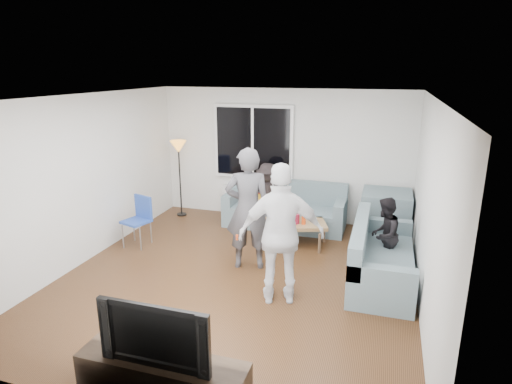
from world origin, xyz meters
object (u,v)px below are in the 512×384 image
(side_chair, at_px, (136,222))
(player_right, at_px, (282,235))
(sofa_back_section, at_px, (285,205))
(floor_lamp, at_px, (180,179))
(coffee_table, at_px, (293,233))
(sofa_right_section, at_px, (383,253))
(player_left, at_px, (248,209))
(spectator_right, at_px, (384,235))
(spectator_back, at_px, (267,194))
(tv_console, at_px, (163,380))
(television, at_px, (160,330))

(side_chair, xyz_separation_m, player_right, (2.81, -1.05, 0.50))
(sofa_back_section, height_order, player_right, player_right)
(sofa_back_section, xyz_separation_m, floor_lamp, (-2.21, 0.02, 0.36))
(coffee_table, bearing_deg, sofa_right_section, -31.32)
(side_chair, xyz_separation_m, player_left, (2.09, -0.20, 0.51))
(coffee_table, bearing_deg, spectator_right, -21.40)
(side_chair, relative_size, spectator_back, 0.70)
(player_right, distance_m, spectator_right, 1.86)
(spectator_right, bearing_deg, tv_console, -12.57)
(player_right, bearing_deg, player_left, -66.65)
(player_left, height_order, tv_console, player_left)
(coffee_table, height_order, floor_lamp, floor_lamp)
(tv_console, relative_size, television, 1.52)
(coffee_table, height_order, spectator_back, spectator_back)
(coffee_table, bearing_deg, floor_lamp, 162.18)
(sofa_back_section, xyz_separation_m, television, (-0.00, -4.77, 0.32))
(sofa_back_section, xyz_separation_m, spectator_back, (-0.36, 0.03, 0.19))
(coffee_table, xyz_separation_m, player_right, (0.25, -1.91, 0.73))
(floor_lamp, bearing_deg, spectator_back, 0.43)
(coffee_table, relative_size, spectator_right, 0.96)
(player_left, distance_m, spectator_right, 2.07)
(coffee_table, distance_m, side_chair, 2.71)
(sofa_back_section, relative_size, side_chair, 2.67)
(sofa_right_section, relative_size, tv_console, 1.25)
(side_chair, distance_m, tv_console, 3.82)
(coffee_table, bearing_deg, sofa_back_section, 113.40)
(sofa_back_section, distance_m, player_right, 2.83)
(player_right, relative_size, tv_console, 1.16)
(coffee_table, bearing_deg, spectator_back, 130.10)
(sofa_right_section, relative_size, coffee_table, 1.82)
(sofa_back_section, bearing_deg, sofa_right_section, -42.90)
(sofa_back_section, height_order, side_chair, side_chair)
(television, bearing_deg, sofa_back_section, 89.97)
(spectator_right, bearing_deg, sofa_right_section, 16.28)
(player_right, bearing_deg, television, 56.41)
(sofa_right_section, xyz_separation_m, spectator_right, (0.00, 0.33, 0.15))
(coffee_table, distance_m, player_left, 1.38)
(spectator_right, bearing_deg, spectator_back, -106.57)
(sofa_back_section, height_order, floor_lamp, floor_lamp)
(side_chair, bearing_deg, coffee_table, 36.68)
(player_right, xyz_separation_m, tv_console, (-0.60, -2.05, -0.71))
(side_chair, relative_size, television, 0.82)
(player_left, bearing_deg, player_right, 114.94)
(player_left, bearing_deg, coffee_table, -130.00)
(sofa_right_section, height_order, player_right, player_right)
(floor_lamp, xyz_separation_m, player_left, (2.09, -1.89, 0.16))
(coffee_table, height_order, player_right, player_right)
(sofa_back_section, xyz_separation_m, player_right, (0.60, -2.72, 0.50))
(player_right, height_order, spectator_right, player_right)
(television, bearing_deg, spectator_back, 94.21)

